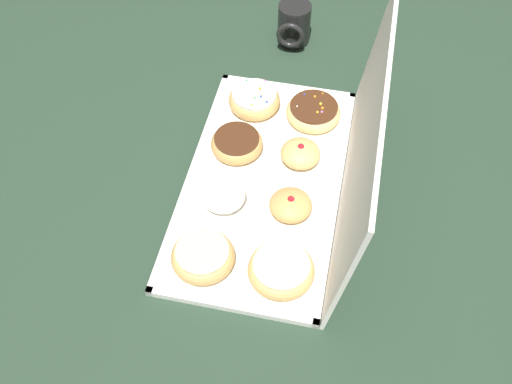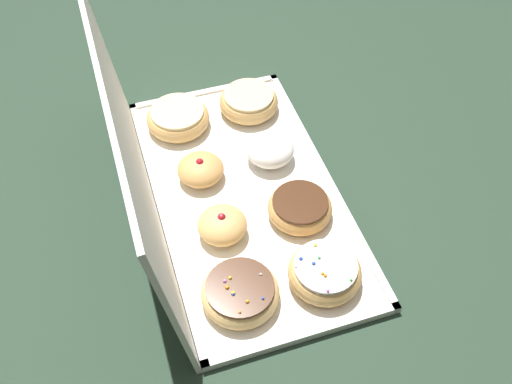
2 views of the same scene
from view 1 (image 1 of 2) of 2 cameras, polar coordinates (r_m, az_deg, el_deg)
ground_plane at (r=1.18m, az=0.74°, el=0.75°), size 3.00×3.00×0.00m
donut_box at (r=1.18m, az=0.75°, el=0.91°), size 0.57×0.31×0.01m
box_lid_open at (r=1.06m, az=10.24°, el=4.41°), size 0.57×0.04×0.31m
sprinkle_donut_0 at (r=1.30m, az=-0.17°, el=8.96°), size 0.11×0.11×0.04m
chocolate_frosted_donut_1 at (r=1.22m, az=-1.88°, el=4.76°), size 0.11×0.11×0.04m
powdered_filled_donut_2 at (r=1.13m, az=-3.22°, el=-0.29°), size 0.09×0.09×0.05m
glazed_ring_donut_3 at (r=1.06m, az=-5.20°, el=-6.24°), size 0.12×0.12×0.04m
sprinkle_donut_4 at (r=1.29m, az=5.61°, el=7.79°), size 0.12×0.12×0.04m
jelly_filled_donut_5 at (r=1.20m, az=4.34°, el=3.77°), size 0.08×0.08×0.05m
jelly_filled_donut_6 at (r=1.12m, az=3.38°, el=-1.27°), size 0.08×0.08×0.05m
glazed_ring_donut_7 at (r=1.04m, az=2.46°, el=-7.55°), size 0.12×0.12×0.04m
coffee_mug at (r=1.48m, az=3.70°, el=16.02°), size 0.10×0.08×0.10m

